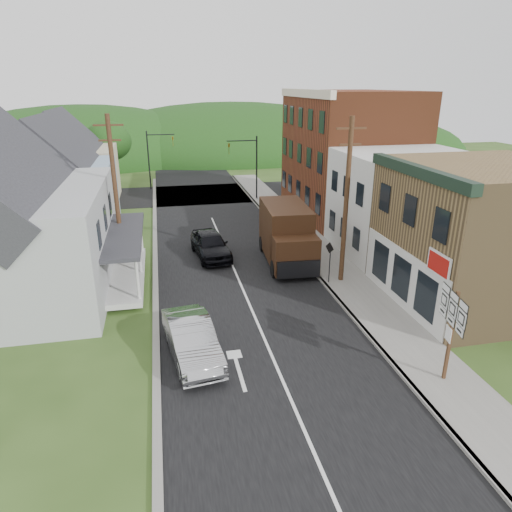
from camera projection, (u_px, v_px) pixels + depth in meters
ground at (257, 321)px, 21.50m from camera, size 120.00×120.00×0.00m
road at (226, 250)px, 30.65m from camera, size 9.00×90.00×0.02m
cross_road at (201, 194)px, 46.20m from camera, size 60.00×9.00×0.02m
sidewalk_right at (319, 253)px, 29.93m from camera, size 2.80×55.00×0.15m
curb_right at (299, 255)px, 29.67m from camera, size 0.20×55.00×0.15m
curb_left at (155, 266)px, 27.90m from camera, size 0.30×55.00×0.12m
storefront_tan at (481, 235)px, 22.44m from camera, size 8.00×8.00×7.00m
storefront_white at (404, 204)px, 29.39m from camera, size 8.00×7.00×6.50m
storefront_red at (348, 155)px, 37.46m from camera, size 8.00×12.00×10.00m
house_gray at (2, 215)px, 23.17m from camera, size 10.20×12.24×8.35m
house_blue at (63, 182)px, 33.62m from camera, size 7.14×8.16×7.28m
house_cream at (75, 163)px, 41.76m from camera, size 7.14×8.16×7.28m
utility_pole_right at (346, 201)px, 24.13m from camera, size 1.60×0.26×9.00m
utility_pole_left at (116, 193)px, 25.91m from camera, size 1.60×0.26×9.00m
traffic_signal_right at (249, 161)px, 42.50m from camera, size 2.87×0.20×6.00m
traffic_signal_left at (155, 153)px, 47.24m from camera, size 2.87×0.20×6.00m
tree_left_d at (108, 141)px, 47.31m from camera, size 4.80×4.80×6.94m
forested_ridge at (184, 155)px, 71.82m from camera, size 90.00×30.00×16.00m
silver_sedan at (192, 340)px, 18.41m from camera, size 2.35×5.06×1.60m
dark_sedan at (211, 245)px, 29.21m from camera, size 2.53×5.09×1.67m
delivery_van at (287, 235)px, 27.97m from camera, size 2.99×6.50×3.55m
route_sign_cluster at (451, 324)px, 16.28m from camera, size 0.46×2.02×3.58m
warning_sign at (330, 257)px, 24.84m from camera, size 0.25×0.61×2.36m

